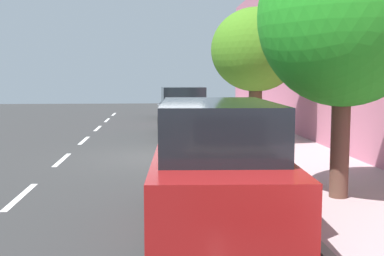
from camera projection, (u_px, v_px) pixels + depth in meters
The scene contains 14 objects.
ground at pixel (162, 157), 14.04m from camera, with size 58.00×58.00×0.00m, color #313131.
sidewalk at pixel (283, 153), 14.30m from camera, with size 3.16×36.25×0.16m, color #B6999E.
curb_edge at pixel (228, 154), 14.18m from camera, with size 0.16×36.25×0.16m, color gray.
lane_stripe_centre at pixel (62, 160), 13.60m from camera, with size 0.14×35.80×0.01m.
lane_stripe_bike_edge at pixel (179, 157), 14.08m from camera, with size 0.12×36.25×0.01m, color white.
building_facade at pixel (346, 39), 14.08m from camera, with size 0.50×36.25×6.95m, color #B96980.
parked_suv_red_second at pixel (217, 164), 7.38m from camera, with size 2.15×4.79×1.99m.
parked_pickup_grey_mid at pixel (185, 114), 18.97m from camera, with size 2.24×5.40×1.95m.
parked_sedan_black_far at pixel (176, 105), 27.80m from camera, with size 2.03×4.49×1.52m.
bicycle_at_curb at pixel (220, 152), 12.60m from camera, with size 1.75×0.46×0.76m.
cyclist_with_backpack at pixel (231, 131), 12.12m from camera, with size 0.48×0.60×1.63m.
street_tree_near_cyclist at pixel (344, 17), 8.41m from camera, with size 3.07×3.07×4.90m.
street_tree_mid_block at pixel (256, 51), 15.83m from camera, with size 3.01×3.01×4.51m.
fire_hydrant at pixel (219, 120), 19.58m from camera, with size 0.22×0.22×0.84m.
Camera 1 is at (-0.16, -13.89, 2.36)m, focal length 44.43 mm.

